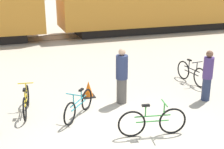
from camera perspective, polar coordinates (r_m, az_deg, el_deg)
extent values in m
plane|color=#B2A893|center=(8.39, 3.11, -10.47)|extent=(80.00, 80.00, 0.00)
cube|color=black|center=(22.43, 8.05, 8.60)|extent=(11.27, 2.29, 0.55)
cube|color=#C67F28|center=(22.20, 8.27, 13.17)|extent=(13.42, 3.05, 3.04)
cube|color=#4C4238|center=(19.59, -10.43, 6.25)|extent=(69.02, 0.07, 0.01)
cube|color=#4C4238|center=(20.99, -11.06, 7.02)|extent=(69.02, 0.07, 0.01)
torus|color=black|center=(10.12, -15.21, -3.74)|extent=(0.15, 0.69, 0.69)
torus|color=black|center=(9.17, -15.67, -6.14)|extent=(0.15, 0.69, 0.69)
cylinder|color=gold|center=(9.58, -15.52, -3.91)|extent=(0.17, 0.90, 0.04)
cylinder|color=gold|center=(9.63, -15.44, -4.70)|extent=(0.16, 0.82, 0.04)
cylinder|color=gold|center=(9.36, -15.68, -3.52)|extent=(0.04, 0.04, 0.29)
cube|color=black|center=(9.31, -15.75, -2.70)|extent=(0.11, 0.21, 0.05)
cylinder|color=gold|center=(9.78, -15.47, -2.43)|extent=(0.04, 0.04, 0.32)
cylinder|color=gold|center=(9.73, -15.55, -1.55)|extent=(0.46, 0.10, 0.03)
torus|color=black|center=(8.68, -7.73, -7.12)|extent=(0.47, 0.54, 0.66)
torus|color=black|center=(9.54, -4.63, -4.59)|extent=(0.47, 0.54, 0.66)
cylinder|color=teal|center=(9.03, -6.14, -4.83)|extent=(0.64, 0.73, 0.04)
cylinder|color=teal|center=(9.09, -6.11, -5.62)|extent=(0.58, 0.67, 0.04)
cylinder|color=teal|center=(9.13, -5.63, -3.61)|extent=(0.04, 0.04, 0.28)
cube|color=black|center=(9.08, -5.66, -2.80)|extent=(0.19, 0.20, 0.05)
cylinder|color=teal|center=(8.74, -7.06, -4.60)|extent=(0.04, 0.04, 0.31)
cylinder|color=teal|center=(8.68, -7.10, -3.67)|extent=(0.37, 0.32, 0.03)
torus|color=black|center=(11.75, 15.80, -0.57)|extent=(0.11, 0.73, 0.73)
torus|color=black|center=(12.49, 12.90, 0.80)|extent=(0.11, 0.73, 0.73)
cylinder|color=black|center=(12.06, 14.38, 0.98)|extent=(0.11, 0.88, 0.04)
cylinder|color=black|center=(12.10, 14.32, 0.29)|extent=(0.11, 0.80, 0.04)
cylinder|color=black|center=(12.15, 13.92, 1.89)|extent=(0.04, 0.04, 0.31)
cube|color=black|center=(12.10, 13.98, 2.58)|extent=(0.10, 0.21, 0.05)
cylinder|color=black|center=(11.81, 15.26, 1.39)|extent=(0.04, 0.04, 0.34)
cylinder|color=black|center=(11.76, 15.33, 2.18)|extent=(0.46, 0.07, 0.03)
torus|color=black|center=(8.29, 10.99, -8.35)|extent=(0.72, 0.18, 0.73)
torus|color=black|center=(8.01, 3.63, -9.02)|extent=(0.72, 0.18, 0.73)
cylinder|color=#338C38|center=(8.05, 7.43, -7.52)|extent=(0.94, 0.21, 0.04)
cylinder|color=#338C38|center=(8.12, 7.39, -8.49)|extent=(0.85, 0.19, 0.04)
cylinder|color=#338C38|center=(7.94, 6.16, -6.65)|extent=(0.04, 0.04, 0.30)
cube|color=black|center=(7.88, 6.20, -5.64)|extent=(0.21, 0.11, 0.05)
cylinder|color=#338C38|center=(8.06, 9.51, -6.26)|extent=(0.04, 0.04, 0.34)
cylinder|color=#338C38|center=(8.00, 9.58, -5.16)|extent=(0.11, 0.46, 0.03)
cylinder|color=#283351|center=(10.64, 16.83, -2.60)|extent=(0.27, 0.27, 0.75)
cylinder|color=#473370|center=(10.41, 17.20, 1.15)|extent=(0.32, 0.32, 0.70)
sphere|color=brown|center=(10.28, 17.44, 3.61)|extent=(0.22, 0.22, 0.22)
cylinder|color=#514C47|center=(9.97, 1.77, -2.97)|extent=(0.32, 0.32, 0.82)
cylinder|color=navy|center=(9.71, 1.82, 1.36)|extent=(0.38, 0.38, 0.75)
sphere|color=tan|center=(9.58, 1.85, 4.14)|extent=(0.22, 0.22, 0.22)
cube|color=black|center=(10.61, -4.29, -3.96)|extent=(0.40, 0.40, 0.03)
cone|color=orange|center=(10.52, -4.32, -2.65)|extent=(0.32, 0.32, 0.55)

